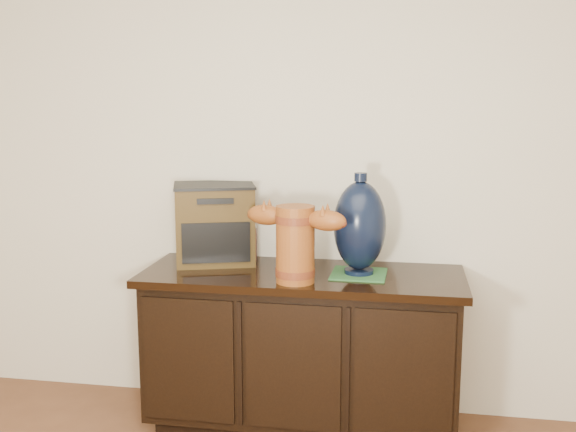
% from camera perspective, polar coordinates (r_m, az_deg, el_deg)
% --- Properties ---
extents(room, '(5.00, 5.00, 5.00)m').
position_cam_1_polar(room, '(0.88, -21.42, -6.75)').
color(room, brown).
rests_on(room, ground).
extents(sideboard, '(1.46, 0.56, 0.75)m').
position_cam_1_polar(sideboard, '(3.19, 1.18, -11.21)').
color(sideboard, black).
rests_on(sideboard, ground).
extents(terracotta_vessel, '(0.47, 0.22, 0.33)m').
position_cam_1_polar(terracotta_vessel, '(2.88, 0.62, -2.00)').
color(terracotta_vessel, brown).
rests_on(terracotta_vessel, sideboard).
extents(tv_radio, '(0.45, 0.41, 0.38)m').
position_cam_1_polar(tv_radio, '(3.25, -6.23, -0.62)').
color(tv_radio, '#3F2C0F').
rests_on(tv_radio, sideboard).
extents(green_mat, '(0.25, 0.25, 0.01)m').
position_cam_1_polar(green_mat, '(3.05, 6.02, -4.90)').
color(green_mat, '#2B6130').
rests_on(green_mat, sideboard).
extents(lamp_base, '(0.24, 0.24, 0.45)m').
position_cam_1_polar(lamp_base, '(3.00, 6.09, -0.86)').
color(lamp_base, black).
rests_on(lamp_base, green_mat).
extents(spray_can, '(0.06, 0.06, 0.19)m').
position_cam_1_polar(spray_can, '(3.29, -3.23, -2.18)').
color(spray_can, '#560E0F').
rests_on(spray_can, sideboard).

